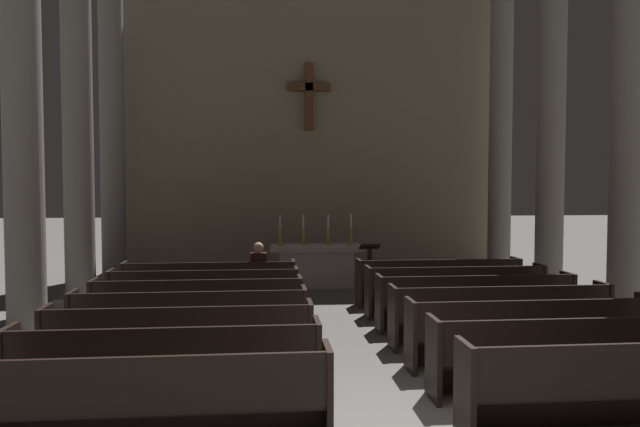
{
  "coord_description": "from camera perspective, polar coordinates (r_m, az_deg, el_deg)",
  "views": [
    {
      "loc": [
        -1.26,
        -5.47,
        2.45
      ],
      "look_at": [
        0.0,
        7.61,
        1.81
      ],
      "focal_mm": 33.4,
      "sensor_mm": 36.0,
      "label": 1
    }
  ],
  "objects": [
    {
      "name": "candlestick_outer_left",
      "position": [
        14.19,
        -3.83,
        -2.1
      ],
      "size": [
        0.16,
        0.16,
        0.73
      ],
      "color": "#B79338",
      "rests_on": "altar"
    },
    {
      "name": "pew_left_row_7",
      "position": [
        11.96,
        -10.52,
        -6.76
      ],
      "size": [
        3.35,
        0.5,
        0.95
      ],
      "color": "black",
      "rests_on": "ground"
    },
    {
      "name": "column_left_second",
      "position": [
        10.35,
        -26.64,
        9.57
      ],
      "size": [
        0.88,
        0.88,
        7.63
      ],
      "color": "gray",
      "rests_on": "ground"
    },
    {
      "name": "column_left_third",
      "position": [
        12.94,
        -22.21,
        8.24
      ],
      "size": [
        0.88,
        0.88,
        7.63
      ],
      "color": "gray",
      "rests_on": "ground"
    },
    {
      "name": "pew_right_row_2",
      "position": [
        7.65,
        23.03,
        -12.37
      ],
      "size": [
        3.35,
        0.5,
        0.95
      ],
      "color": "black",
      "rests_on": "ground"
    },
    {
      "name": "pew_right_row_6",
      "position": [
        11.44,
        12.84,
        -7.22
      ],
      "size": [
        3.35,
        0.5,
        0.95
      ],
      "color": "black",
      "rests_on": "ground"
    },
    {
      "name": "pew_right_row_1",
      "position": [
        6.79,
        27.41,
        -14.43
      ],
      "size": [
        3.35,
        0.5,
        0.95
      ],
      "color": "black",
      "rests_on": "ground"
    },
    {
      "name": "pew_right_row_4",
      "position": [
        9.5,
        16.88,
        -9.32
      ],
      "size": [
        3.35,
        0.5,
        0.95
      ],
      "color": "black",
      "rests_on": "ground"
    },
    {
      "name": "pew_left_row_6",
      "position": [
        10.92,
        -11.0,
        -7.67
      ],
      "size": [
        3.35,
        0.5,
        0.95
      ],
      "color": "black",
      "rests_on": "ground"
    },
    {
      "name": "column_left_fourth",
      "position": [
        15.59,
        -19.28,
        7.32
      ],
      "size": [
        0.88,
        0.88,
        7.63
      ],
      "color": "gray",
      "rests_on": "ground"
    },
    {
      "name": "candlestick_inner_left",
      "position": [
        14.21,
        -1.61,
        -2.08
      ],
      "size": [
        0.16,
        0.16,
        0.73
      ],
      "color": "#B79338",
      "rests_on": "altar"
    },
    {
      "name": "column_right_fourth",
      "position": [
        16.36,
        16.89,
        7.13
      ],
      "size": [
        0.88,
        0.88,
        7.63
      ],
      "color": "gray",
      "rests_on": "ground"
    },
    {
      "name": "pew_left_row_2",
      "position": [
        6.86,
        -14.48,
        -14.02
      ],
      "size": [
        3.35,
        0.5,
        0.95
      ],
      "color": "black",
      "rests_on": "ground"
    },
    {
      "name": "pew_right_row_3",
      "position": [
        8.56,
        19.61,
        -10.69
      ],
      "size": [
        3.35,
        0.5,
        0.95
      ],
      "color": "black",
      "rests_on": "ground"
    },
    {
      "name": "lone_worshipper",
      "position": [
        11.92,
        -5.9,
        -5.72
      ],
      "size": [
        0.32,
        0.43,
        1.32
      ],
      "color": "#26262B",
      "rests_on": "ground"
    },
    {
      "name": "column_right_second",
      "position": [
        11.49,
        27.51,
        8.85
      ],
      "size": [
        0.88,
        0.88,
        7.63
      ],
      "color": "gray",
      "rests_on": "ground"
    },
    {
      "name": "pew_left_row_1",
      "position": [
        5.87,
        -16.16,
        -16.95
      ],
      "size": [
        3.35,
        0.5,
        0.95
      ],
      "color": "black",
      "rests_on": "ground"
    },
    {
      "name": "apse_with_cross",
      "position": [
        16.63,
        -1.13,
        9.48
      ],
      "size": [
        10.81,
        0.47,
        8.78
      ],
      "color": "gray",
      "rests_on": "ground"
    },
    {
      "name": "altar",
      "position": [
        14.32,
        -0.41,
        -4.91
      ],
      "size": [
        2.2,
        0.9,
        1.01
      ],
      "color": "#BCB7AD",
      "rests_on": "ground"
    },
    {
      "name": "pew_right_row_5",
      "position": [
        10.46,
        14.67,
        -8.17
      ],
      "size": [
        3.35,
        0.5,
        0.95
      ],
      "color": "black",
      "rests_on": "ground"
    },
    {
      "name": "lectern",
      "position": [
        13.28,
        4.78,
        -5.46
      ],
      "size": [
        0.44,
        0.36,
        1.15
      ],
      "color": "black",
      "rests_on": "ground"
    },
    {
      "name": "candlestick_inner_right",
      "position": [
        14.27,
        0.79,
        -2.06
      ],
      "size": [
        0.16,
        0.16,
        0.73
      ],
      "color": "#B79338",
      "rests_on": "altar"
    },
    {
      "name": "pew_right_row_7",
      "position": [
        12.43,
        11.3,
        -6.4
      ],
      "size": [
        3.35,
        0.5,
        0.95
      ],
      "color": "black",
      "rests_on": "ground"
    },
    {
      "name": "pew_left_row_5",
      "position": [
        9.9,
        -11.59,
        -8.77
      ],
      "size": [
        3.35,
        0.5,
        0.95
      ],
      "color": "black",
      "rests_on": "ground"
    },
    {
      "name": "pew_left_row_3",
      "position": [
        7.86,
        -13.26,
        -11.82
      ],
      "size": [
        3.35,
        0.5,
        0.95
      ],
      "color": "black",
      "rests_on": "ground"
    },
    {
      "name": "pew_left_row_4",
      "position": [
        8.87,
        -12.33,
        -10.12
      ],
      "size": [
        3.35,
        0.5,
        0.95
      ],
      "color": "black",
      "rests_on": "ground"
    },
    {
      "name": "column_right_third",
      "position": [
        13.87,
        21.26,
        7.87
      ],
      "size": [
        0.88,
        0.88,
        7.63
      ],
      "color": "gray",
      "rests_on": "ground"
    },
    {
      "name": "candlestick_outer_right",
      "position": [
        14.34,
        2.98,
        -2.04
      ],
      "size": [
        0.16,
        0.16,
        0.73
      ],
      "color": "#B79338",
      "rests_on": "altar"
    }
  ]
}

